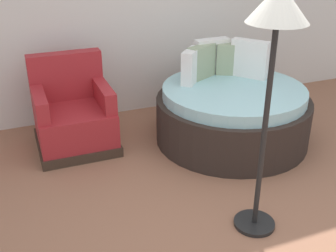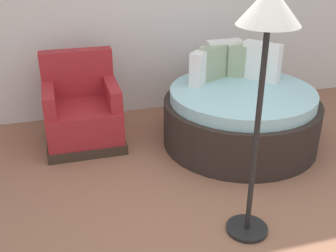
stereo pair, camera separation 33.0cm
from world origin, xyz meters
name	(u,v)px [view 1 (the left image)]	position (x,y,z in m)	size (l,w,h in m)	color
ground_plane	(239,231)	(0.00, 0.00, -0.01)	(8.00, 8.00, 0.02)	#936047
round_daybed	(232,112)	(0.69, 1.38, 0.32)	(1.63, 1.63, 1.02)	#2D231E
red_armchair	(73,116)	(-0.91, 1.87, 0.33)	(0.80, 0.80, 0.94)	#38281E
floor_lamp	(276,30)	(0.14, 0.01, 1.53)	(0.40, 0.40, 1.82)	black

